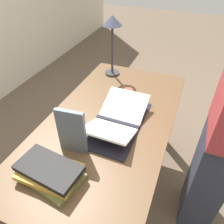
{
  "coord_description": "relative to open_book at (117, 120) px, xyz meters",
  "views": [
    {
      "loc": [
        -0.95,
        -0.41,
        1.63
      ],
      "look_at": [
        -0.0,
        -0.02,
        0.82
      ],
      "focal_mm": 35.0,
      "sensor_mm": 36.0,
      "label": 1
    }
  ],
  "objects": [
    {
      "name": "open_book",
      "position": [
        0.0,
        0.0,
        0.0
      ],
      "size": [
        0.54,
        0.29,
        0.1
      ],
      "rotation": [
        0.0,
        0.0,
        -0.01
      ],
      "color": "black",
      "rests_on": "reading_desk"
    },
    {
      "name": "reading_desk",
      "position": [
        0.0,
        0.06,
        -0.12
      ],
      "size": [
        1.46,
        0.76,
        0.74
      ],
      "color": "brown",
      "rests_on": "ground_plane"
    },
    {
      "name": "book_standing_upright",
      "position": [
        -0.29,
        0.14,
        0.1
      ],
      "size": [
        0.04,
        0.15,
        0.27
      ],
      "rotation": [
        0.0,
        0.0,
        0.11
      ],
      "color": "slate",
      "rests_on": "reading_desk"
    },
    {
      "name": "coffee_mug",
      "position": [
        0.25,
        0.02,
        0.02
      ],
      "size": [
        0.08,
        0.09,
        0.09
      ],
      "rotation": [
        0.0,
        0.0,
        4.02
      ],
      "color": "#B74238",
      "rests_on": "reading_desk"
    },
    {
      "name": "book_stack_tall",
      "position": [
        -0.48,
        0.16,
        0.01
      ],
      "size": [
        0.24,
        0.33,
        0.08
      ],
      "color": "brown",
      "rests_on": "reading_desk"
    },
    {
      "name": "ground_plane",
      "position": [
        0.0,
        0.06,
        -0.77
      ],
      "size": [
        12.0,
        12.0,
        0.0
      ],
      "primitive_type": "plane",
      "color": "brown"
    },
    {
      "name": "reading_lamp",
      "position": [
        0.58,
        0.27,
        0.34
      ],
      "size": [
        0.15,
        0.15,
        0.47
      ],
      "color": "#2D2D33",
      "rests_on": "reading_desk"
    }
  ]
}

